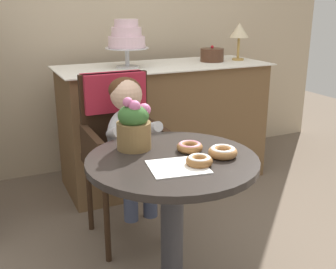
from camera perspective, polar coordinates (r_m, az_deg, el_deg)
back_wall at (r=3.35m, az=-13.75°, el=17.68°), size 4.80×0.10×2.70m
cafe_table at (r=1.79m, az=0.57°, el=-9.57°), size 0.72×0.72×0.72m
wicker_chair at (r=2.35m, az=-6.69°, el=0.63°), size 0.42×0.45×0.95m
seated_child at (r=2.20m, az=-5.44°, el=0.49°), size 0.27×0.32×0.73m
paper_napkin at (r=1.60m, az=1.38°, el=-4.51°), size 0.25×0.22×0.00m
donut_front at (r=1.77m, az=3.04°, el=-1.68°), size 0.11×0.11×0.04m
donut_mid at (r=1.62m, az=4.37°, el=-3.60°), size 0.11×0.11×0.04m
donut_side at (r=1.72m, az=7.63°, el=-2.36°), size 0.12×0.12×0.04m
flower_vase at (r=1.78m, az=-4.76°, el=1.28°), size 0.15×0.15×0.23m
display_counter at (r=3.12m, az=-0.53°, el=1.54°), size 1.56×0.62×0.90m
tiered_cake_stand at (r=2.90m, az=-5.78°, el=13.20°), size 0.30×0.30×0.33m
round_layer_cake at (r=3.22m, az=6.14°, el=10.94°), size 0.18×0.18×0.12m
table_lamp at (r=3.32m, az=9.88°, el=13.87°), size 0.15×0.15×0.28m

